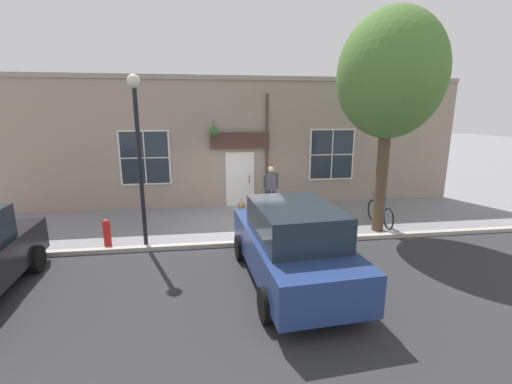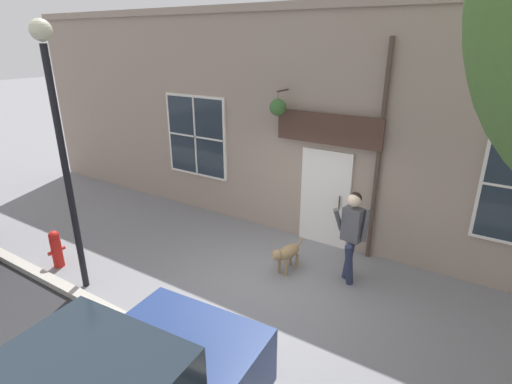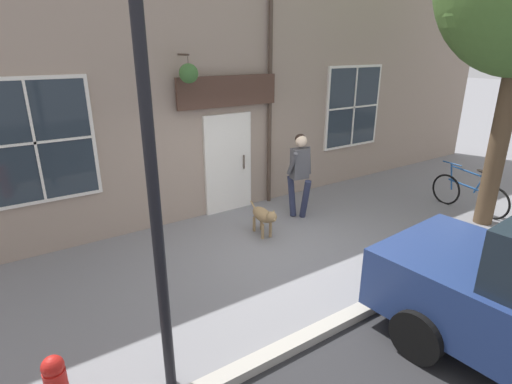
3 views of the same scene
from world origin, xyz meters
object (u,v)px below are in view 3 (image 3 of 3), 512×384
at_px(street_lamp, 145,99).
at_px(dog_on_leash, 264,216).
at_px(leaning_bicycle, 469,194).
at_px(pedestrian_walking, 300,168).

bearing_deg(street_lamp, dog_on_leash, 129.77).
bearing_deg(street_lamp, leaning_bicycle, 97.27).
bearing_deg(pedestrian_walking, street_lamp, -55.69).
height_order(pedestrian_walking, dog_on_leash, pedestrian_walking).
xyz_separation_m(pedestrian_walking, dog_on_leash, (0.33, -1.11, -0.67)).
relative_size(leaning_bicycle, street_lamp, 0.39).
distance_m(dog_on_leash, leaning_bicycle, 4.64).
xyz_separation_m(dog_on_leash, street_lamp, (2.38, -2.86, 2.57)).
bearing_deg(dog_on_leash, pedestrian_walking, 106.61).
distance_m(dog_on_leash, street_lamp, 4.52).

